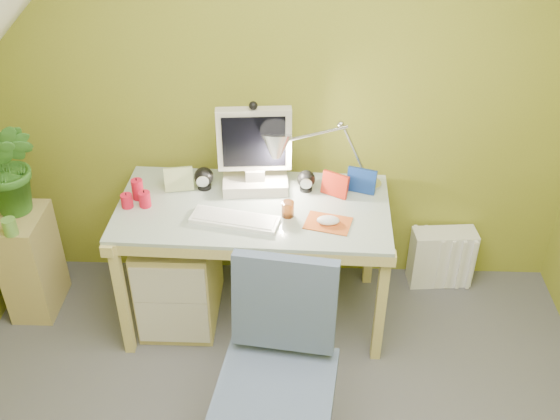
{
  "coord_description": "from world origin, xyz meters",
  "views": [
    {
      "loc": [
        0.09,
        -1.58,
        2.64
      ],
      "look_at": [
        0.0,
        1.0,
        0.85
      ],
      "focal_mm": 42.0,
      "sensor_mm": 36.0,
      "label": 1
    }
  ],
  "objects_px": {
    "potted_plant": "(10,167)",
    "radiator": "(441,257)",
    "desk_lamp": "(343,140)",
    "task_chair": "(276,386)",
    "desk": "(255,262)",
    "side_ledge": "(32,262)",
    "monitor": "(254,141)"
  },
  "relations": [
    {
      "from": "desk_lamp",
      "to": "task_chair",
      "type": "xyz_separation_m",
      "value": [
        -0.29,
        -1.13,
        -0.55
      ]
    },
    {
      "from": "potted_plant",
      "to": "radiator",
      "type": "distance_m",
      "value": 2.47
    },
    {
      "from": "desk",
      "to": "potted_plant",
      "type": "relative_size",
      "value": 2.49
    },
    {
      "from": "monitor",
      "to": "desk_lamp",
      "type": "bearing_deg",
      "value": -4.74
    },
    {
      "from": "desk",
      "to": "task_chair",
      "type": "xyz_separation_m",
      "value": [
        0.16,
        -0.95,
        0.12
      ]
    },
    {
      "from": "side_ledge",
      "to": "monitor",
      "type": "bearing_deg",
      "value": 6.84
    },
    {
      "from": "desk",
      "to": "radiator",
      "type": "distance_m",
      "value": 1.15
    },
    {
      "from": "monitor",
      "to": "radiator",
      "type": "distance_m",
      "value": 1.38
    },
    {
      "from": "task_chair",
      "to": "potted_plant",
      "type": "bearing_deg",
      "value": 151.69
    },
    {
      "from": "potted_plant",
      "to": "radiator",
      "type": "height_order",
      "value": "potted_plant"
    },
    {
      "from": "desk",
      "to": "task_chair",
      "type": "distance_m",
      "value": 0.97
    },
    {
      "from": "desk_lamp",
      "to": "radiator",
      "type": "distance_m",
      "value": 1.08
    },
    {
      "from": "monitor",
      "to": "task_chair",
      "type": "height_order",
      "value": "monitor"
    },
    {
      "from": "desk_lamp",
      "to": "task_chair",
      "type": "distance_m",
      "value": 1.29
    },
    {
      "from": "desk_lamp",
      "to": "task_chair",
      "type": "bearing_deg",
      "value": -107.18
    },
    {
      "from": "desk_lamp",
      "to": "side_ledge",
      "type": "relative_size",
      "value": 0.95
    },
    {
      "from": "potted_plant",
      "to": "task_chair",
      "type": "height_order",
      "value": "potted_plant"
    },
    {
      "from": "potted_plant",
      "to": "task_chair",
      "type": "relative_size",
      "value": 0.57
    },
    {
      "from": "desk_lamp",
      "to": "radiator",
      "type": "height_order",
      "value": "desk_lamp"
    },
    {
      "from": "potted_plant",
      "to": "radiator",
      "type": "xyz_separation_m",
      "value": [
        2.35,
        0.24,
        -0.72
      ]
    },
    {
      "from": "desk_lamp",
      "to": "task_chair",
      "type": "height_order",
      "value": "desk_lamp"
    },
    {
      "from": "desk",
      "to": "side_ledge",
      "type": "xyz_separation_m",
      "value": [
        -1.26,
        0.03,
        -0.06
      ]
    },
    {
      "from": "desk_lamp",
      "to": "side_ledge",
      "type": "bearing_deg",
      "value": -177.54
    },
    {
      "from": "potted_plant",
      "to": "monitor",
      "type": "bearing_deg",
      "value": 4.58
    },
    {
      "from": "side_ledge",
      "to": "desk_lamp",
      "type": "bearing_deg",
      "value": 5.04
    },
    {
      "from": "desk_lamp",
      "to": "side_ledge",
      "type": "height_order",
      "value": "desk_lamp"
    },
    {
      "from": "side_ledge",
      "to": "potted_plant",
      "type": "relative_size",
      "value": 1.12
    },
    {
      "from": "side_ledge",
      "to": "task_chair",
      "type": "height_order",
      "value": "task_chair"
    },
    {
      "from": "desk_lamp",
      "to": "desk",
      "type": "bearing_deg",
      "value": -160.78
    },
    {
      "from": "monitor",
      "to": "side_ledge",
      "type": "height_order",
      "value": "monitor"
    },
    {
      "from": "desk",
      "to": "potted_plant",
      "type": "distance_m",
      "value": 1.37
    },
    {
      "from": "radiator",
      "to": "side_ledge",
      "type": "bearing_deg",
      "value": -178.13
    }
  ]
}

